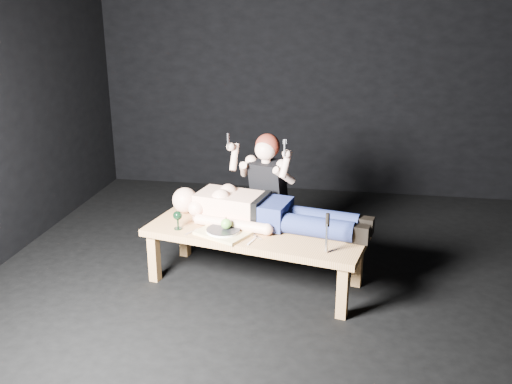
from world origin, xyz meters
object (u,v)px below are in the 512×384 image
at_px(table, 255,257).
at_px(serving_tray, 223,233).
at_px(carving_knife, 327,233).
at_px(goblet, 178,220).
at_px(lying_man, 268,209).
at_px(kneeling_woman, 271,193).

xyz_separation_m(table, serving_tray, (-0.23, -0.11, 0.24)).
bearing_deg(carving_knife, table, 163.42).
xyz_separation_m(table, carving_knife, (0.56, -0.31, 0.37)).
bearing_deg(goblet, carving_knife, -11.61).
bearing_deg(lying_man, goblet, -151.44).
bearing_deg(goblet, table, 6.42).
bearing_deg(carving_knife, lying_man, 149.23).
distance_m(lying_man, carving_knife, 0.65).
xyz_separation_m(table, goblet, (-0.60, -0.07, 0.30)).
height_order(lying_man, kneeling_woman, kneeling_woman).
distance_m(kneeling_woman, goblet, 0.89).
xyz_separation_m(kneeling_woman, goblet, (-0.65, -0.61, -0.05)).
xyz_separation_m(serving_tray, carving_knife, (0.79, -0.19, 0.14)).
height_order(lying_man, serving_tray, lying_man).
bearing_deg(serving_tray, kneeling_woman, 67.24).
xyz_separation_m(lying_man, carving_knife, (0.48, -0.44, 0.01)).
xyz_separation_m(goblet, carving_knife, (1.16, -0.24, 0.07)).
bearing_deg(table, goblet, -161.74).
height_order(serving_tray, goblet, goblet).
height_order(kneeling_woman, goblet, kneeling_woman).
distance_m(table, goblet, 0.67).
distance_m(table, carving_knife, 0.74).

